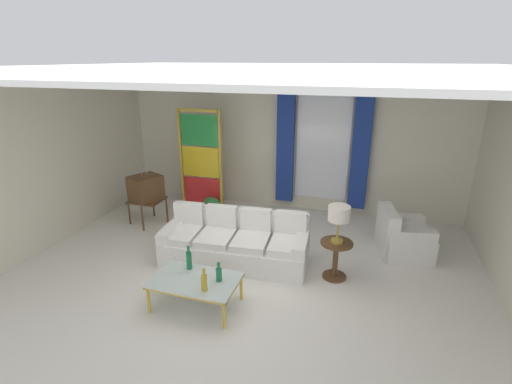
% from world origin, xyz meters
% --- Properties ---
extents(ground_plane, '(16.00, 16.00, 0.00)m').
position_xyz_m(ground_plane, '(0.00, 0.00, 0.00)').
color(ground_plane, white).
extents(wall_rear, '(8.00, 0.12, 3.00)m').
position_xyz_m(wall_rear, '(0.00, 3.06, 1.50)').
color(wall_rear, silver).
rests_on(wall_rear, ground).
extents(wall_left, '(0.12, 7.00, 3.00)m').
position_xyz_m(wall_left, '(-3.66, 0.60, 1.50)').
color(wall_left, silver).
rests_on(wall_left, ground).
extents(ceiling_slab, '(8.00, 7.60, 0.04)m').
position_xyz_m(ceiling_slab, '(0.00, 0.80, 3.02)').
color(ceiling_slab, white).
extents(curtained_window, '(2.00, 0.17, 2.70)m').
position_xyz_m(curtained_window, '(0.72, 2.89, 1.74)').
color(curtained_window, white).
rests_on(curtained_window, ground).
extents(couch_white_long, '(2.40, 1.09, 0.86)m').
position_xyz_m(couch_white_long, '(-0.28, 0.45, 0.31)').
color(couch_white_long, white).
rests_on(couch_white_long, ground).
extents(coffee_table, '(1.13, 0.71, 0.41)m').
position_xyz_m(coffee_table, '(-0.36, -0.90, 0.37)').
color(coffee_table, silver).
rests_on(coffee_table, ground).
extents(bottle_blue_decanter, '(0.08, 0.08, 0.32)m').
position_xyz_m(bottle_blue_decanter, '(-0.14, -1.09, 0.54)').
color(bottle_blue_decanter, gold).
rests_on(bottle_blue_decanter, coffee_table).
extents(bottle_crystal_tall, '(0.07, 0.07, 0.35)m').
position_xyz_m(bottle_crystal_tall, '(-0.56, -0.67, 0.56)').
color(bottle_crystal_tall, '#196B3D').
rests_on(bottle_crystal_tall, coffee_table).
extents(bottle_amber_squat, '(0.08, 0.08, 0.28)m').
position_xyz_m(bottle_amber_squat, '(-0.05, -0.84, 0.52)').
color(bottle_amber_squat, '#196B3D').
rests_on(bottle_amber_squat, coffee_table).
extents(vintage_tv, '(0.71, 0.75, 1.35)m').
position_xyz_m(vintage_tv, '(-2.47, 1.28, 0.73)').
color(vintage_tv, brown).
rests_on(vintage_tv, ground).
extents(armchair_white, '(0.97, 0.95, 0.80)m').
position_xyz_m(armchair_white, '(2.32, 1.46, 0.29)').
color(armchair_white, white).
rests_on(armchair_white, ground).
extents(stained_glass_divider, '(0.95, 0.05, 2.20)m').
position_xyz_m(stained_glass_divider, '(-1.71, 2.21, 1.06)').
color(stained_glass_divider, gold).
rests_on(stained_glass_divider, ground).
extents(peacock_figurine, '(0.44, 0.60, 0.50)m').
position_xyz_m(peacock_figurine, '(-1.40, 1.87, 0.22)').
color(peacock_figurine, beige).
rests_on(peacock_figurine, ground).
extents(round_side_table, '(0.48, 0.48, 0.59)m').
position_xyz_m(round_side_table, '(1.33, 0.37, 0.36)').
color(round_side_table, brown).
rests_on(round_side_table, ground).
extents(table_lamp_brass, '(0.32, 0.32, 0.57)m').
position_xyz_m(table_lamp_brass, '(1.33, 0.37, 1.03)').
color(table_lamp_brass, '#B29338').
rests_on(table_lamp_brass, round_side_table).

